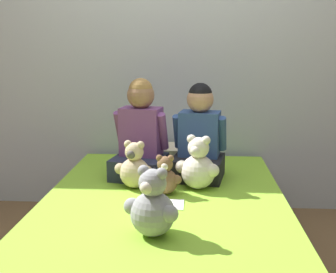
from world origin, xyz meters
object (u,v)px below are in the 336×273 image
at_px(bed, 164,235).
at_px(teddy_bear_held_by_right_child, 198,166).
at_px(child_on_left, 140,135).
at_px(teddy_bear_between_children, 165,178).
at_px(pillow_at_headboard, 172,153).
at_px(child_on_right, 199,138).
at_px(teddy_bear_held_by_left_child, 134,168).
at_px(teddy_bear_at_foot_of_bed, 152,207).
at_px(sign_card, 164,204).

xyz_separation_m(bed, teddy_bear_held_by_right_child, (0.19, 0.19, 0.35)).
distance_m(child_on_left, teddy_bear_between_children, 0.42).
height_order(bed, teddy_bear_held_by_right_child, teddy_bear_held_by_right_child).
bearing_deg(teddy_bear_held_by_right_child, pillow_at_headboard, 127.53).
bearing_deg(pillow_at_headboard, child_on_right, -62.72).
relative_size(teddy_bear_held_by_left_child, teddy_bear_between_children, 1.24).
distance_m(teddy_bear_held_by_left_child, teddy_bear_between_children, 0.21).
height_order(teddy_bear_held_by_left_child, teddy_bear_held_by_right_child, teddy_bear_held_by_right_child).
bearing_deg(child_on_left, teddy_bear_between_children, -49.90).
distance_m(child_on_left, teddy_bear_at_foot_of_bed, 0.89).
distance_m(pillow_at_headboard, sign_card, 0.87).
bearing_deg(teddy_bear_between_children, bed, -88.45).
height_order(child_on_left, teddy_bear_between_children, child_on_left).
height_order(child_on_left, child_on_right, child_on_left).
relative_size(teddy_bear_held_by_left_child, teddy_bear_held_by_right_child, 0.89).
relative_size(child_on_right, teddy_bear_at_foot_of_bed, 1.90).
bearing_deg(teddy_bear_held_by_right_child, child_on_left, 168.74).
xyz_separation_m(teddy_bear_held_by_left_child, teddy_bear_held_by_right_child, (0.38, 0.01, 0.02)).
xyz_separation_m(teddy_bear_between_children, pillow_at_headboard, (0.00, 0.70, -0.04)).
height_order(bed, sign_card, sign_card).
bearing_deg(bed, pillow_at_headboard, 90.00).
relative_size(teddy_bear_held_by_left_child, sign_card, 1.36).
distance_m(bed, teddy_bear_held_by_left_child, 0.43).
bearing_deg(child_on_right, sign_card, -100.67).
relative_size(teddy_bear_held_by_left_child, pillow_at_headboard, 0.55).
xyz_separation_m(teddy_bear_held_by_left_child, pillow_at_headboard, (0.19, 0.60, -0.06)).
height_order(teddy_bear_held_by_right_child, sign_card, teddy_bear_held_by_right_child).
bearing_deg(teddy_bear_at_foot_of_bed, teddy_bear_held_by_left_child, 129.09).
height_order(child_on_left, teddy_bear_held_by_right_child, child_on_left).
height_order(child_on_right, teddy_bear_between_children, child_on_right).
bearing_deg(bed, child_on_left, 113.67).
distance_m(teddy_bear_between_children, teddy_bear_at_foot_of_bed, 0.54).
bearing_deg(teddy_bear_between_children, child_on_left, 119.90).
relative_size(teddy_bear_held_by_right_child, teddy_bear_at_foot_of_bed, 1.01).
height_order(child_on_left, pillow_at_headboard, child_on_left).
distance_m(bed, child_on_right, 0.66).
bearing_deg(pillow_at_headboard, bed, -90.00).
relative_size(bed, pillow_at_headboard, 3.67).
distance_m(child_on_left, child_on_right, 0.37).
relative_size(child_on_left, teddy_bear_held_by_left_child, 2.21).
height_order(teddy_bear_held_by_left_child, teddy_bear_at_foot_of_bed, teddy_bear_at_foot_of_bed).
height_order(teddy_bear_held_by_left_child, pillow_at_headboard, teddy_bear_held_by_left_child).
relative_size(teddy_bear_held_by_left_child, teddy_bear_at_foot_of_bed, 0.90).
relative_size(teddy_bear_between_children, sign_card, 1.09).
distance_m(bed, teddy_bear_at_foot_of_bed, 0.57).
height_order(child_on_left, teddy_bear_at_foot_of_bed, child_on_left).
bearing_deg(sign_card, bed, 95.13).
height_order(bed, pillow_at_headboard, pillow_at_headboard).
bearing_deg(child_on_left, teddy_bear_at_foot_of_bed, -67.69).
height_order(bed, teddy_bear_between_children, teddy_bear_between_children).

